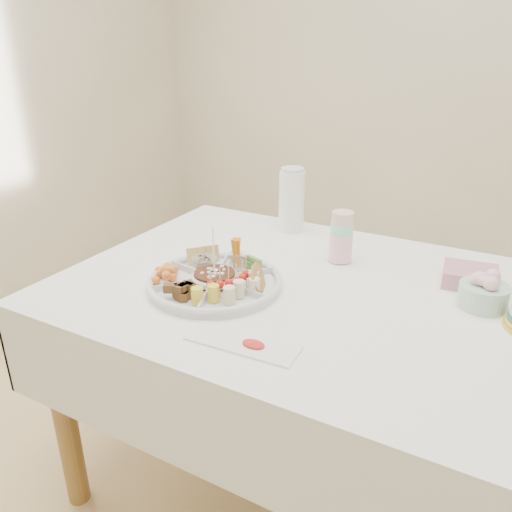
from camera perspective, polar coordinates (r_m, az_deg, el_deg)
The scene contains 16 objects.
floor at distance 1.90m, azimuth 6.56°, elevation -24.65°, with size 4.00×4.00×0.00m, color tan.
wall_back at distance 3.24m, azimuth 22.47°, elevation 20.54°, with size 4.00×0.02×2.70m, color beige.
dining_table at distance 1.64m, azimuth 7.17°, elevation -15.71°, with size 1.52×1.02×0.76m, color white.
party_tray at distance 1.43m, azimuth -4.73°, elevation -2.73°, with size 0.38×0.38×0.04m, color silver.
bean_dip at distance 1.43m, azimuth -4.74°, elevation -2.46°, with size 0.12×0.12×0.04m, color #3C1A0D.
tortillas at distance 1.40m, azimuth 0.41°, elevation -2.32°, with size 0.10×0.10×0.06m, color #B47B53, non-canonical shape.
carrot_cucumber at distance 1.50m, azimuth -1.37°, elevation 0.36°, with size 0.11×0.11×0.10m, color orange, non-canonical shape.
pita_raisins at distance 1.54m, azimuth -6.13°, elevation -0.03°, with size 0.10×0.10×0.06m, color tan, non-canonical shape.
cherries at distance 1.46m, azimuth -9.71°, elevation -1.87°, with size 0.12×0.12×0.05m, color #C96F2D, non-canonical shape.
granola_chunks at distance 1.35m, azimuth -8.57°, elevation -4.06°, with size 0.09×0.09×0.04m, color brown, non-canonical shape.
banana_tomato at distance 1.31m, azimuth -3.17°, elevation -3.61°, with size 0.10×0.10×0.08m, color #FFF18D, non-canonical shape.
cup_stack at distance 1.59m, azimuth 9.76°, elevation 2.77°, with size 0.07×0.07×0.20m, color silver.
thermos at distance 1.84m, azimuth 4.09°, elevation 6.49°, with size 0.09×0.09×0.24m, color white.
flower_bowl at distance 1.45m, azimuth 24.61°, elevation -3.60°, with size 0.13×0.13×0.10m, color #A0DEB2.
napkin_stack at distance 1.57m, azimuth 23.27°, elevation -2.18°, with size 0.15×0.13×0.05m, color #C27C91.
placemat at distance 1.18m, azimuth -1.59°, elevation -9.90°, with size 0.27×0.09×0.01m, color silver.
Camera 1 is at (0.44, -1.21, 1.40)m, focal length 35.00 mm.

